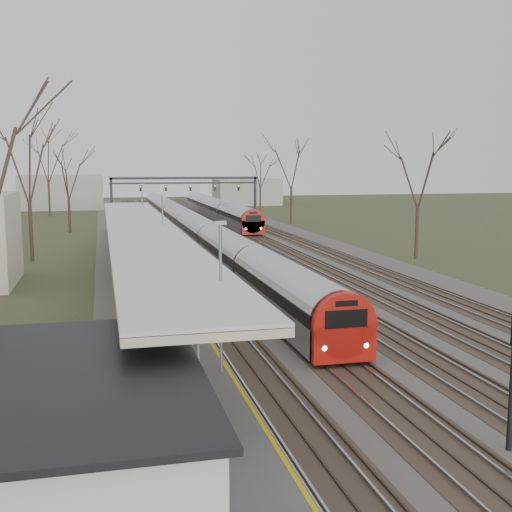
{
  "coord_description": "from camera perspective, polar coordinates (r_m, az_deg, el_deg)",
  "views": [
    {
      "loc": [
        -11.41,
        -6.3,
        7.88
      ],
      "look_at": [
        -1.81,
        33.45,
        2.0
      ],
      "focal_mm": 45.0,
      "sensor_mm": 36.0,
      "label": 1
    }
  ],
  "objects": [
    {
      "name": "passenger",
      "position": [
        25.4,
        -7.77,
        -5.63
      ],
      "size": [
        0.58,
        0.71,
        1.7
      ],
      "primitive_type": "imported",
      "rotation": [
        0.0,
        0.0,
        1.89
      ],
      "color": "#2D4257",
      "rests_on": "platform"
    },
    {
      "name": "station_building",
      "position": [
        15.65,
        -17.06,
        -15.85
      ],
      "size": [
        6.0,
        9.0,
        3.2
      ],
      "primitive_type": "cube",
      "color": "silver",
      "rests_on": "ground"
    },
    {
      "name": "train_far",
      "position": [
        91.12,
        -3.5,
        4.14
      ],
      "size": [
        2.62,
        45.21,
        3.05
      ],
      "color": "#A5A8AF",
      "rests_on": "ground"
    },
    {
      "name": "signal_gantry",
      "position": [
        92.08,
        -6.31,
        6.28
      ],
      "size": [
        21.0,
        0.59,
        6.08
      ],
      "color": "black",
      "rests_on": "ground"
    },
    {
      "name": "platform",
      "position": [
        44.47,
        -10.35,
        -1.5
      ],
      "size": [
        3.5,
        69.0,
        1.0
      ],
      "primitive_type": "cube",
      "color": "#9E9B93",
      "rests_on": "ground"
    },
    {
      "name": "tree_east_far",
      "position": [
        54.57,
        14.29,
        7.31
      ],
      "size": [
        5.0,
        5.0,
        10.3
      ],
      "color": "#2D231C",
      "rests_on": "ground"
    },
    {
      "name": "train_near",
      "position": [
        68.07,
        -6.0,
        2.74
      ],
      "size": [
        2.62,
        90.21,
        3.05
      ],
      "color": "#A5A8AF",
      "rests_on": "ground"
    },
    {
      "name": "tree_west_far",
      "position": [
        54.58,
        -19.65,
        7.86
      ],
      "size": [
        5.5,
        5.5,
        11.33
      ],
      "color": "#2D231C",
      "rests_on": "ground"
    },
    {
      "name": "canopy",
      "position": [
        39.55,
        -10.1,
        2.32
      ],
      "size": [
        4.1,
        50.0,
        3.11
      ],
      "color": "slate",
      "rests_on": "platform"
    },
    {
      "name": "track_bed",
      "position": [
        62.88,
        -2.77,
        1.03
      ],
      "size": [
        24.0,
        160.0,
        0.22
      ],
      "color": "#474442",
      "rests_on": "ground"
    }
  ]
}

